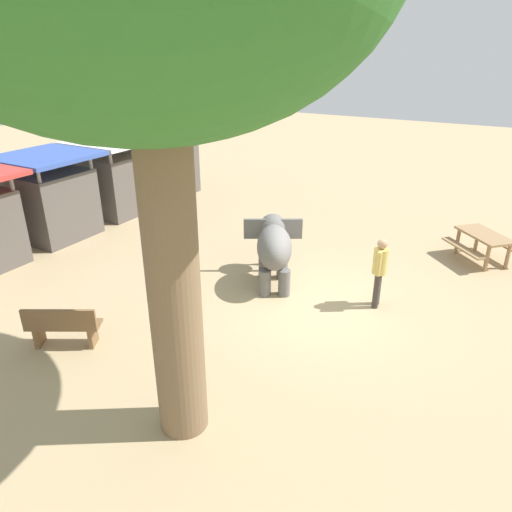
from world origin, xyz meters
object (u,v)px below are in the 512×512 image
(wooden_bench, at_px, (63,326))
(market_stall_blue, at_px, (53,201))
(elephant, at_px, (274,246))
(picnic_table_near, at_px, (483,241))
(market_stall_white, at_px, (116,181))
(person_handler, at_px, (380,268))
(market_stall_teal, at_px, (165,165))

(wooden_bench, distance_m, market_stall_blue, 6.31)
(wooden_bench, bearing_deg, elephant, 33.67)
(picnic_table_near, bearing_deg, market_stall_white, -125.42)
(elephant, relative_size, market_stall_blue, 0.84)
(wooden_bench, xyz_separation_m, picnic_table_near, (8.33, -6.59, 0.12))
(person_handler, height_order, market_stall_blue, market_stall_blue)
(elephant, bearing_deg, market_stall_white, 44.12)
(person_handler, bearing_deg, market_stall_teal, -32.24)
(person_handler, relative_size, market_stall_blue, 0.64)
(wooden_bench, distance_m, market_stall_white, 8.18)
(picnic_table_near, bearing_deg, market_stall_teal, -138.31)
(wooden_bench, relative_size, picnic_table_near, 0.67)
(elephant, distance_m, market_stall_blue, 7.19)
(picnic_table_near, xyz_separation_m, market_stall_blue, (-4.42, 11.49, 0.55))
(wooden_bench, xyz_separation_m, market_stall_blue, (3.91, 4.91, 0.67))
(wooden_bench, relative_size, market_stall_blue, 0.56)
(market_stall_teal, bearing_deg, person_handler, -115.25)
(elephant, xyz_separation_m, picnic_table_near, (3.90, -4.32, -0.39))
(person_handler, distance_m, market_stall_blue, 9.74)
(elephant, xyz_separation_m, wooden_bench, (-4.43, 2.26, -0.50))
(wooden_bench, distance_m, picnic_table_near, 10.62)
(person_handler, distance_m, market_stall_white, 9.92)
(elephant, xyz_separation_m, market_stall_teal, (4.68, 7.17, 0.17))
(market_stall_blue, relative_size, market_stall_white, 1.00)
(person_handler, xyz_separation_m, market_stall_teal, (4.58, 9.72, 0.19))
(person_handler, xyz_separation_m, market_stall_white, (1.98, 9.72, 0.19))
(picnic_table_near, relative_size, market_stall_teal, 0.84)
(elephant, height_order, person_handler, person_handler)
(market_stall_blue, bearing_deg, picnic_table_near, -68.98)
(picnic_table_near, bearing_deg, elephant, -92.34)
(person_handler, bearing_deg, wooden_bench, 36.26)
(elephant, height_order, picnic_table_near, elephant)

